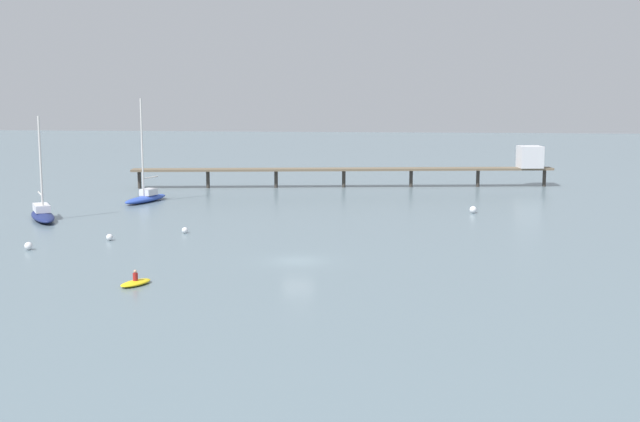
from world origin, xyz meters
TOP-DOWN VIEW (x-y plane):
  - ground_plane at (0.00, 0.00)m, footprint 400.00×400.00m
  - pier at (10.22, 52.77)m, footprint 59.43×11.00m
  - sailboat_blue at (-23.27, 33.46)m, footprint 4.34×8.42m
  - sailboat_navy at (-29.96, 18.53)m, footprint 6.38×8.73m
  - dinghy_yellow at (-10.52, -9.54)m, footprint 2.32×3.03m
  - mooring_buoy_near at (16.37, 28.15)m, footprint 0.80×0.80m
  - mooring_buoy_outer at (-12.63, 12.01)m, footprint 0.59×0.59m
  - mooring_buoy_mid at (-18.56, 7.44)m, footprint 0.62×0.62m
  - mooring_buoy_inner at (-24.02, 2.31)m, footprint 0.70×0.70m

SIDE VIEW (x-z plane):
  - ground_plane at x=0.00m, z-range 0.00..0.00m
  - dinghy_yellow at x=-10.52m, z-range -0.36..0.78m
  - mooring_buoy_outer at x=-12.63m, z-range 0.00..0.59m
  - mooring_buoy_mid at x=-18.56m, z-range 0.00..0.62m
  - mooring_buoy_inner at x=-24.02m, z-range 0.00..0.70m
  - mooring_buoy_near at x=16.37m, z-range 0.00..0.80m
  - sailboat_navy at x=-29.96m, z-range -4.83..6.28m
  - sailboat_blue at x=-23.27m, z-range -5.63..7.13m
  - pier at x=10.22m, z-range 0.25..6.05m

